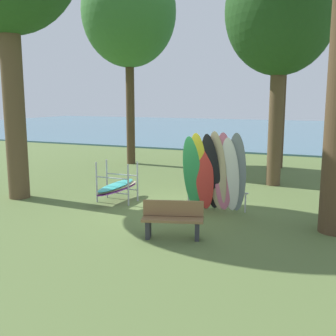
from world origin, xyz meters
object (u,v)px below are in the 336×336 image
at_px(tree_far_right_back, 281,13).
at_px(leaning_board_pile, 214,174).
at_px(park_bench, 173,219).
at_px(tree_mid_behind, 285,13).
at_px(tree_far_left_back, 129,13).
at_px(board_storage_rack, 117,187).

relative_size(tree_far_right_back, leaning_board_pile, 3.61).
height_order(tree_far_right_back, park_bench, tree_far_right_back).
bearing_deg(leaning_board_pile, tree_mid_behind, 85.64).
distance_m(tree_mid_behind, park_bench, 12.49).
bearing_deg(tree_far_right_back, park_bench, -100.39).
bearing_deg(tree_far_left_back, park_bench, -57.00).
xyz_separation_m(leaning_board_pile, park_bench, (-0.25, -2.42, -0.65)).
height_order(tree_far_left_back, board_storage_rack, tree_far_left_back).
xyz_separation_m(tree_far_right_back, board_storage_rack, (-4.09, -4.39, -5.61)).
height_order(tree_mid_behind, leaning_board_pile, tree_mid_behind).
xyz_separation_m(tree_mid_behind, tree_far_right_back, (0.36, -3.94, -0.70)).
bearing_deg(tree_far_right_back, board_storage_rack, -132.98).
distance_m(tree_mid_behind, tree_far_right_back, 4.02).
relative_size(tree_far_left_back, board_storage_rack, 4.52).
relative_size(tree_mid_behind, board_storage_rack, 4.10).
relative_size(leaning_board_pile, park_bench, 1.59).
distance_m(tree_far_left_back, leaning_board_pile, 10.91).
bearing_deg(tree_mid_behind, leaning_board_pile, -94.36).
relative_size(tree_far_left_back, tree_far_right_back, 1.15).
bearing_deg(board_storage_rack, leaning_board_pile, 0.47).
bearing_deg(tree_far_left_back, board_storage_rack, -65.35).
bearing_deg(park_bench, board_storage_rack, 139.85).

